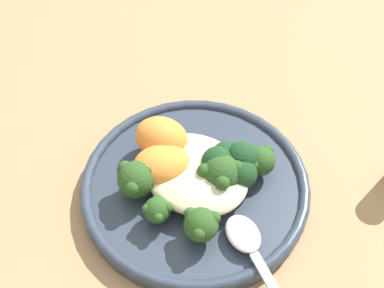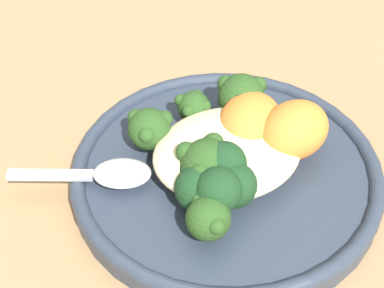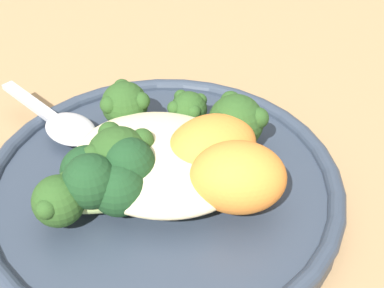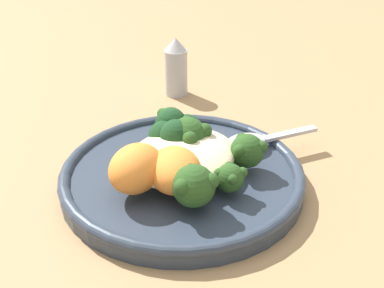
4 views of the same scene
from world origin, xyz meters
The scene contains 12 objects.
ground_plane centered at (0.00, 0.00, 0.00)m, with size 4.00×4.00×0.00m, color #9E7A51.
plate centered at (0.00, 0.00, 0.01)m, with size 0.24×0.24×0.02m.
quinoa_mound centered at (0.00, 0.00, 0.04)m, with size 0.11×0.10×0.03m, color beige.
broccoli_stalk_0 centered at (-0.04, -0.04, 0.04)m, with size 0.05×0.09×0.04m.
broccoli_stalk_1 centered at (-0.01, -0.03, 0.03)m, with size 0.05×0.11×0.03m.
broccoli_stalk_2 centered at (0.03, -0.04, 0.04)m, with size 0.09×0.09×0.03m.
broccoli_stalk_3 centered at (0.02, 0.01, 0.04)m, with size 0.09×0.04×0.04m.
broccoli_stalk_4 centered at (0.02, 0.04, 0.03)m, with size 0.11×0.08×0.03m.
sweet_potato_chunk_0 centered at (-0.03, -0.02, 0.04)m, with size 0.06×0.05×0.04m, color orange.
sweet_potato_chunk_1 centered at (-0.05, 0.01, 0.04)m, with size 0.06×0.05×0.04m, color orange.
kale_tuft centered at (0.02, 0.03, 0.04)m, with size 0.06×0.06×0.04m.
spoon centered at (0.08, -0.02, 0.03)m, with size 0.11×0.07×0.01m.
Camera 3 is at (-0.10, 0.24, 0.26)m, focal length 50.00 mm.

